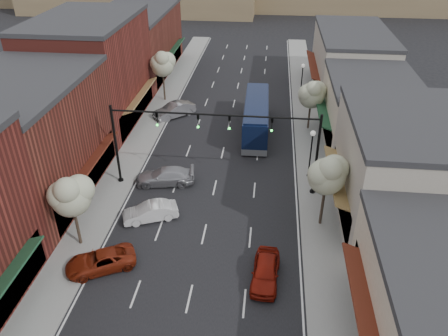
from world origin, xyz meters
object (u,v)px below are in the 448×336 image
(signal_mast_right, at_px, (287,142))
(lamp_post_near, at_px, (311,146))
(tree_right_far, at_px, (312,93))
(tree_left_near, at_px, (71,195))
(signal_mast_left, at_px, (143,135))
(red_hatchback, at_px, (265,271))
(parked_car_e, at_px, (174,110))
(lamp_post_far, at_px, (302,76))
(tree_right_near, at_px, (328,174))
(coach_bus, at_px, (256,116))
(parked_car_a, at_px, (101,261))
(tree_left_far, at_px, (163,63))
(parked_car_b, at_px, (150,212))
(parked_car_c, at_px, (165,176))

(signal_mast_right, height_order, lamp_post_near, signal_mast_right)
(tree_right_far, distance_m, tree_left_near, 25.99)
(signal_mast_left, bearing_deg, red_hatchback, -44.61)
(parked_car_e, bearing_deg, lamp_post_far, 71.24)
(tree_right_near, xyz_separation_m, tree_right_far, (0.00, 16.00, -0.46))
(signal_mast_left, height_order, coach_bus, signal_mast_left)
(signal_mast_left, distance_m, parked_car_a, 10.86)
(coach_bus, bearing_deg, tree_left_near, -121.71)
(signal_mast_right, height_order, tree_right_far, signal_mast_right)
(signal_mast_right, bearing_deg, red_hatchback, -96.71)
(signal_mast_left, xyz_separation_m, lamp_post_near, (13.42, 2.50, -1.62))
(tree_right_near, distance_m, red_hatchback, 7.99)
(tree_left_far, distance_m, lamp_post_near, 22.33)
(coach_bus, bearing_deg, tree_right_near, -71.01)
(tree_left_near, bearing_deg, parked_car_e, 84.58)
(signal_mast_right, relative_size, tree_right_near, 1.38)
(lamp_post_far, bearing_deg, tree_right_far, -86.12)
(parked_car_e, bearing_deg, parked_car_b, -37.09)
(tree_left_near, relative_size, lamp_post_near, 1.28)
(red_hatchback, bearing_deg, lamp_post_far, 87.55)
(coach_bus, relative_size, parked_car_c, 2.25)
(lamp_post_near, bearing_deg, signal_mast_right, -131.05)
(signal_mast_right, xyz_separation_m, tree_left_near, (-13.87, -8.05, -0.40))
(red_hatchback, relative_size, parked_car_e, 0.87)
(tree_right_far, height_order, tree_left_near, tree_left_near)
(tree_right_near, bearing_deg, parked_car_b, -177.01)
(tree_left_far, bearing_deg, signal_mast_right, -52.29)
(tree_left_far, bearing_deg, lamp_post_near, -43.89)
(lamp_post_far, bearing_deg, signal_mast_left, -123.86)
(parked_car_c, bearing_deg, coach_bus, 137.81)
(tree_right_far, relative_size, lamp_post_far, 1.22)
(tree_right_near, xyz_separation_m, parked_car_e, (-14.55, 17.66, -3.67))
(signal_mast_left, distance_m, coach_bus, 14.06)
(tree_left_near, xyz_separation_m, tree_left_far, (-0.00, 26.00, 0.38))
(signal_mast_right, relative_size, tree_right_far, 1.51)
(tree_left_near, xyz_separation_m, red_hatchback, (12.71, -1.88, -3.52))
(lamp_post_near, distance_m, parked_car_c, 12.43)
(parked_car_b, relative_size, parked_car_e, 0.85)
(parked_car_a, height_order, parked_car_c, parked_car_c)
(tree_left_far, xyz_separation_m, parked_car_a, (2.18, -28.02, -3.99))
(tree_left_far, relative_size, red_hatchback, 1.49)
(parked_car_a, relative_size, parked_car_b, 1.09)
(tree_left_near, xyz_separation_m, parked_car_c, (4.05, 8.26, -3.51))
(signal_mast_right, bearing_deg, tree_right_far, 77.15)
(tree_right_far, relative_size, parked_car_e, 1.15)
(tree_right_near, bearing_deg, parked_car_a, -157.33)
(tree_left_far, height_order, parked_car_e, tree_left_far)
(tree_right_far, relative_size, coach_bus, 0.49)
(parked_car_b, bearing_deg, parked_car_e, 163.84)
(parked_car_b, bearing_deg, signal_mast_left, 174.40)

